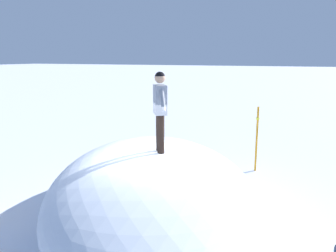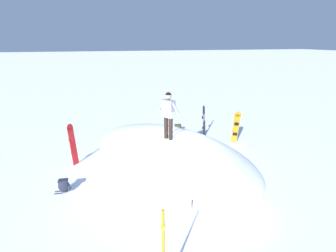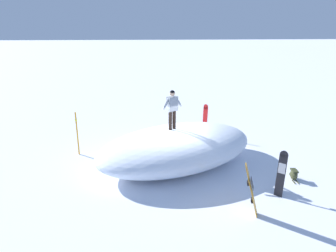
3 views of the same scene
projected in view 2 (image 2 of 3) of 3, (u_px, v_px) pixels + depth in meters
name	position (u px, v px, depth m)	size (l,w,h in m)	color
ground	(174.00, 176.00, 8.89)	(240.00, 240.00, 0.00)	white
snow_mound	(170.00, 156.00, 8.74)	(6.94, 4.08, 1.52)	white
snowboarder_standing	(168.00, 112.00, 7.99)	(0.86, 0.61, 1.60)	black
snowboard_primary_upright	(236.00, 127.00, 11.35)	(0.55, 0.45, 1.70)	orange
snowboard_secondary_upright	(73.00, 144.00, 9.50)	(0.27, 0.27, 1.69)	red
snowboard_tertiary_upright	(204.00, 121.00, 12.36)	(0.31, 0.30, 1.63)	black
backpack_near	(178.00, 128.00, 13.22)	(0.27, 0.62, 0.41)	#383D23
backpack_far	(64.00, 186.00, 7.87)	(0.26, 0.53, 0.48)	#1E2333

